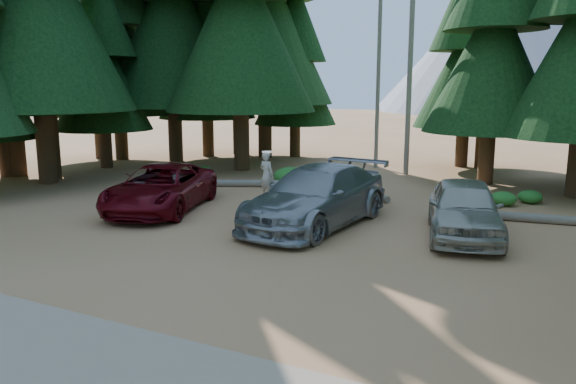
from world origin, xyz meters
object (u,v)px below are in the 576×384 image
at_px(log_left, 254,183).
at_px(log_right, 567,221).
at_px(silver_minivan_center, 316,196).
at_px(silver_minivan_right, 464,208).
at_px(frisbee_player, 267,175).
at_px(red_pickup, 161,188).
at_px(log_mid, 363,192).

relative_size(log_left, log_right, 0.95).
height_order(silver_minivan_center, log_left, silver_minivan_center).
height_order(silver_minivan_right, frisbee_player, frisbee_player).
height_order(silver_minivan_center, log_right, silver_minivan_center).
xyz_separation_m(red_pickup, silver_minivan_right, (9.90, 1.17, 0.05)).
distance_m(silver_minivan_center, silver_minivan_right, 4.34).
bearing_deg(silver_minivan_center, red_pickup, -169.32).
bearing_deg(frisbee_player, silver_minivan_center, 169.76).
bearing_deg(frisbee_player, silver_minivan_right, -169.20).
height_order(silver_minivan_center, silver_minivan_right, silver_minivan_center).
relative_size(silver_minivan_right, log_mid, 1.52).
xyz_separation_m(silver_minivan_center, log_right, (6.93, 3.50, -0.76)).
height_order(frisbee_player, log_right, frisbee_player).
bearing_deg(silver_minivan_right, log_left, 142.36).
bearing_deg(silver_minivan_right, red_pickup, 173.16).
bearing_deg(log_left, silver_minivan_center, -68.92).
height_order(frisbee_player, log_left, frisbee_player).
height_order(silver_minivan_right, log_mid, silver_minivan_right).
relative_size(frisbee_player, log_mid, 0.50).
bearing_deg(log_right, silver_minivan_center, -160.62).
bearing_deg(silver_minivan_right, log_right, 33.09).
relative_size(frisbee_player, log_left, 0.38).
distance_m(silver_minivan_center, log_right, 7.80).
relative_size(silver_minivan_center, silver_minivan_right, 1.29).
relative_size(frisbee_player, log_right, 0.36).
bearing_deg(silver_minivan_center, log_right, 32.60).
xyz_separation_m(log_left, log_mid, (4.76, 0.23, -0.02)).
bearing_deg(log_mid, silver_minivan_center, -50.55).
bearing_deg(log_right, red_pickup, -169.82).
xyz_separation_m(silver_minivan_center, silver_minivan_right, (4.28, 0.69, -0.08)).
distance_m(silver_minivan_center, log_left, 6.99).
distance_m(log_left, log_mid, 4.77).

